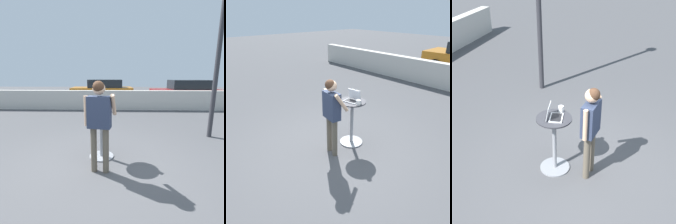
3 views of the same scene
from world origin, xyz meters
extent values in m
plane|color=#4C4C4F|center=(0.00, 0.00, 0.00)|extent=(50.00, 50.00, 0.00)
cube|color=beige|center=(0.00, 5.90, 0.49)|extent=(14.81, 0.35, 0.98)
cylinder|color=gray|center=(0.03, 0.51, 0.01)|extent=(0.52, 0.52, 0.03)
cylinder|color=gray|center=(0.03, 0.51, 0.51)|extent=(0.07, 0.07, 0.98)
cylinder|color=#333338|center=(0.03, 0.51, 1.01)|extent=(0.58, 0.58, 0.02)
cube|color=silver|center=(0.03, 0.47, 1.04)|extent=(0.33, 0.26, 0.02)
cube|color=black|center=(0.03, 0.47, 1.05)|extent=(0.29, 0.21, 0.00)
cube|color=silver|center=(0.01, 0.59, 1.15)|extent=(0.30, 0.11, 0.22)
cube|color=white|center=(0.01, 0.58, 1.16)|extent=(0.28, 0.09, 0.20)
cylinder|color=white|center=(0.26, 0.46, 1.08)|extent=(0.09, 0.09, 0.10)
torus|color=white|center=(0.31, 0.46, 1.08)|extent=(0.05, 0.01, 0.05)
cylinder|color=brown|center=(-0.05, -0.07, 0.41)|extent=(0.11, 0.11, 0.83)
cylinder|color=brown|center=(0.17, -0.10, 0.41)|extent=(0.11, 0.11, 0.83)
cube|color=#2D3851|center=(0.06, -0.09, 1.10)|extent=(0.42, 0.25, 0.55)
sphere|color=#DBAD89|center=(0.06, -0.09, 1.50)|extent=(0.21, 0.21, 0.21)
sphere|color=#472D1E|center=(0.06, -0.12, 1.53)|extent=(0.20, 0.20, 0.20)
cylinder|color=#DBAD89|center=(-0.17, -0.06, 1.11)|extent=(0.07, 0.07, 0.52)
cylinder|color=#DBAD89|center=(0.30, -0.04, 1.22)|extent=(0.11, 0.32, 0.40)
cube|color=#B76B19|center=(-0.70, 9.17, 0.60)|extent=(4.18, 2.05, 0.65)
cube|color=black|center=(-0.50, 9.17, 1.19)|extent=(2.33, 1.75, 0.53)
cylinder|color=black|center=(-1.94, 8.22, 0.31)|extent=(0.62, 0.25, 0.61)
cylinder|color=black|center=(-2.01, 10.00, 0.31)|extent=(0.62, 0.25, 0.61)
cylinder|color=black|center=(0.61, 8.33, 0.31)|extent=(0.62, 0.25, 0.61)
cylinder|color=black|center=(0.53, 10.11, 0.31)|extent=(0.62, 0.25, 0.61)
cube|color=maroon|center=(4.67, 8.41, 0.57)|extent=(4.25, 1.78, 0.60)
cube|color=black|center=(4.88, 8.42, 1.16)|extent=(2.35, 1.52, 0.57)
cylinder|color=black|center=(3.40, 7.59, 0.30)|extent=(0.61, 0.24, 0.61)
cylinder|color=black|center=(3.34, 9.15, 0.30)|extent=(0.61, 0.24, 0.61)
cylinder|color=black|center=(5.99, 7.67, 0.30)|extent=(0.61, 0.24, 0.61)
cylinder|color=black|center=(5.94, 9.24, 0.30)|extent=(0.61, 0.24, 0.61)
cylinder|color=#2D2D33|center=(2.99, 1.86, 2.45)|extent=(0.12, 0.12, 4.89)
camera|label=1|loc=(0.37, -2.97, 1.70)|focal=28.00mm
camera|label=2|loc=(3.10, -2.55, 2.78)|focal=35.00mm
camera|label=3|loc=(-3.98, -0.90, 3.63)|focal=50.00mm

